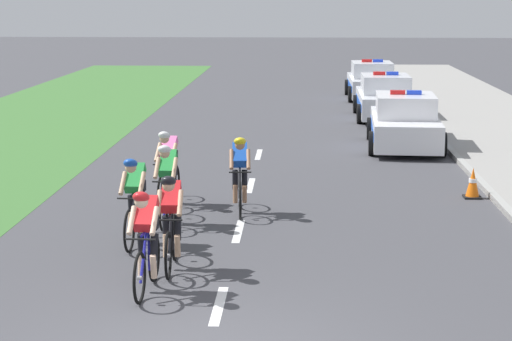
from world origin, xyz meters
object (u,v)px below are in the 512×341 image
police_car_nearest (405,123)px  traffic_cone_near (473,183)px  cyclist_lead (146,239)px  police_car_third (372,82)px  cyclist_sixth (168,166)px  cyclist_second (171,220)px  cyclist_third (135,199)px  cyclist_fourth (168,183)px  police_car_second (385,98)px  cyclist_fifth (240,173)px

police_car_nearest → traffic_cone_near: bearing=-83.5°
cyclist_lead → police_car_third: (5.02, 24.86, -0.11)m
police_car_nearest → cyclist_sixth: bearing=-127.2°
cyclist_second → police_car_third: police_car_third is taller
cyclist_third → traffic_cone_near: size_ratio=2.69×
cyclist_fourth → police_car_second: 15.89m
traffic_cone_near → cyclist_fifth: bearing=-161.4°
police_car_third → cyclist_fifth: bearing=-101.3°
cyclist_second → cyclist_third: same height
cyclist_second → cyclist_fourth: 2.83m
cyclist_sixth → police_car_second: police_car_second is taller
cyclist_fourth → police_car_nearest: bearing=59.3°
cyclist_third → police_car_third: bearing=75.9°
cyclist_lead → police_car_third: police_car_third is taller
cyclist_fifth → police_car_nearest: (4.01, 7.92, -0.11)m
cyclist_lead → cyclist_third: 2.58m
cyclist_third → police_car_second: bearing=71.0°
cyclist_third → cyclist_fifth: bearing=55.5°
cyclist_sixth → cyclist_second: bearing=-81.4°
cyclist_sixth → traffic_cone_near: (6.21, 0.90, -0.48)m
cyclist_sixth → police_car_nearest: bearing=52.8°
cyclist_fourth → police_car_third: police_car_third is taller
cyclist_third → cyclist_sixth: 3.03m
cyclist_second → cyclist_third: bearing=119.6°
cyclist_sixth → police_car_nearest: 9.08m
cyclist_fourth → police_car_third: size_ratio=0.39×
cyclist_third → cyclist_fourth: 1.42m
police_car_third → cyclist_fourth: bearing=-104.1°
cyclist_second → cyclist_sixth: 4.49m
cyclist_second → cyclist_fourth: (-0.45, 2.79, 0.00)m
cyclist_second → cyclist_fifth: (0.81, 3.75, 0.00)m
cyclist_third → cyclist_fifth: (1.61, 2.34, 0.00)m
police_car_second → cyclist_lead: bearing=-104.9°
cyclist_third → cyclist_fourth: same height
police_car_second → traffic_cone_near: 12.46m
police_car_second → police_car_nearest: bearing=-90.0°
cyclist_third → police_car_third: 23.04m
traffic_cone_near → cyclist_lead: bearing=-131.7°
cyclist_fourth → police_car_nearest: size_ratio=0.38×
traffic_cone_near → cyclist_fourth: bearing=-156.9°
cyclist_fifth → police_car_third: police_car_third is taller
cyclist_lead → traffic_cone_near: (5.74, 6.44, -0.48)m
cyclist_fourth → police_car_second: size_ratio=0.39×
police_car_nearest → traffic_cone_near: 6.38m
cyclist_third → cyclist_lead: bearing=-76.5°
cyclist_lead → police_car_third: size_ratio=0.39×
cyclist_fifth → cyclist_third: bearing=-124.5°
police_car_second → cyclist_fourth: bearing=-109.4°
traffic_cone_near → cyclist_third: bearing=-148.2°
cyclist_fourth → cyclist_fifth: size_ratio=1.00×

